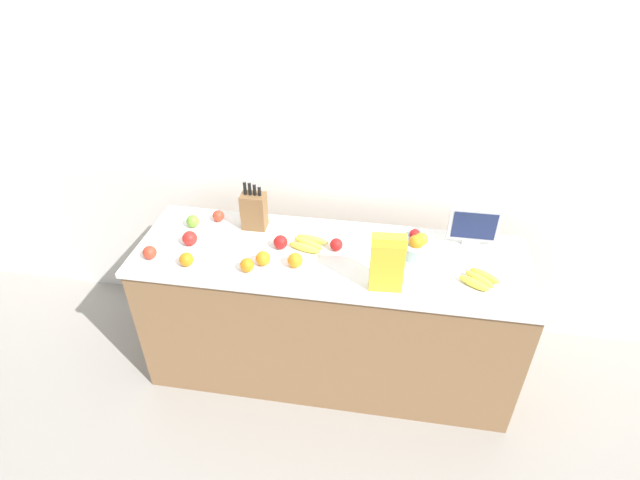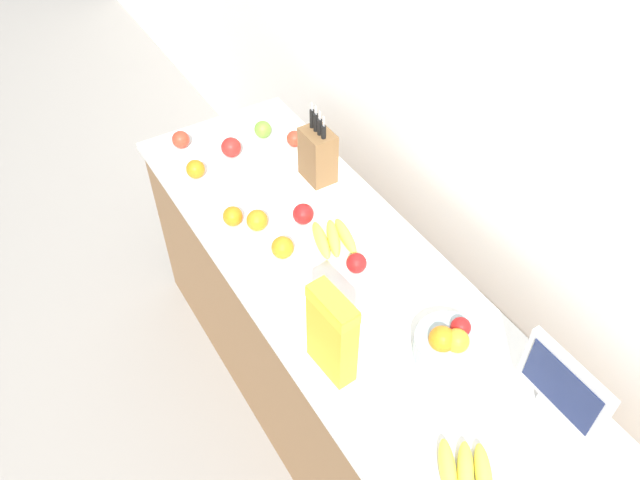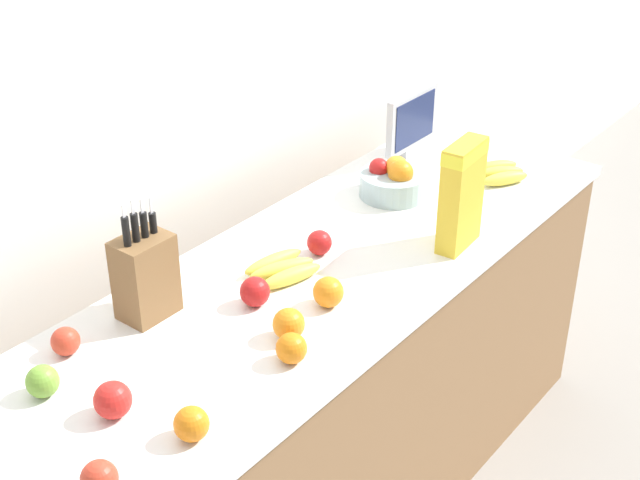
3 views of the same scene
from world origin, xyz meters
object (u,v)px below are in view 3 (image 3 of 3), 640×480
(fruit_bowl, at_px, (394,181))
(apple_middle, at_px, (319,243))
(knife_block, at_px, (145,276))
(orange_near_bowl, at_px, (328,292))
(apple_leftmost, at_px, (113,400))
(orange_front_left, at_px, (291,348))
(apple_front, at_px, (66,341))
(orange_front_center, at_px, (191,424))
(apple_rear, at_px, (42,381))
(banana_bunch_left, at_px, (499,173))
(orange_by_cereal, at_px, (289,324))
(cereal_box, at_px, (462,191))
(small_monitor, at_px, (412,122))
(apple_by_knife_block, at_px, (255,292))
(banana_bunch_right, at_px, (282,269))
(apple_rightmost, at_px, (99,479))

(fruit_bowl, bearing_deg, apple_middle, -174.34)
(knife_block, relative_size, orange_near_bowl, 4.07)
(apple_leftmost, height_order, orange_front_left, apple_leftmost)
(apple_front, bearing_deg, apple_middle, -13.73)
(knife_block, height_order, orange_front_center, knife_block)
(apple_rear, relative_size, apple_front, 1.08)
(banana_bunch_left, relative_size, orange_by_cereal, 2.80)
(knife_block, bearing_deg, cereal_box, -28.87)
(cereal_box, height_order, apple_middle, cereal_box)
(small_monitor, height_order, apple_by_knife_block, small_monitor)
(small_monitor, xyz_separation_m, orange_front_left, (-1.14, -0.42, -0.08))
(banana_bunch_left, bearing_deg, small_monitor, 92.66)
(cereal_box, height_order, orange_front_left, cereal_box)
(orange_front_left, bearing_deg, orange_by_cereal, 43.57)
(banana_bunch_left, xyz_separation_m, apple_rear, (-1.57, 0.25, 0.01))
(apple_leftmost, height_order, apple_rear, apple_leftmost)
(apple_rear, distance_m, orange_front_center, 0.36)
(orange_by_cereal, bearing_deg, banana_bunch_right, 43.53)
(apple_leftmost, xyz_separation_m, apple_by_knife_block, (0.49, 0.05, -0.00))
(small_monitor, distance_m, apple_rightmost, 1.72)
(fruit_bowl, height_order, orange_by_cereal, fruit_bowl)
(banana_bunch_right, distance_m, apple_rear, 0.69)
(knife_block, relative_size, small_monitor, 1.18)
(fruit_bowl, height_order, orange_front_center, fruit_bowl)
(knife_block, bearing_deg, orange_front_center, -121.98)
(orange_front_left, height_order, orange_near_bowl, orange_near_bowl)
(orange_by_cereal, bearing_deg, knife_block, 111.87)
(banana_bunch_right, bearing_deg, apple_leftmost, -172.58)
(apple_rightmost, bearing_deg, small_monitor, 13.40)
(apple_by_knife_block, bearing_deg, banana_bunch_left, -7.15)
(apple_leftmost, height_order, orange_near_bowl, apple_leftmost)
(apple_leftmost, height_order, orange_front_center, apple_leftmost)
(fruit_bowl, bearing_deg, apple_rightmost, -168.88)
(orange_front_left, bearing_deg, apple_by_knife_block, 60.70)
(fruit_bowl, bearing_deg, orange_by_cereal, -163.62)
(apple_rear, relative_size, orange_near_bowl, 0.93)
(fruit_bowl, height_order, apple_middle, fruit_bowl)
(apple_rightmost, xyz_separation_m, orange_front_left, (0.53, -0.02, 0.00))
(cereal_box, height_order, orange_near_bowl, cereal_box)
(apple_leftmost, relative_size, apple_front, 1.20)
(cereal_box, xyz_separation_m, apple_rear, (-1.12, 0.37, -0.13))
(apple_leftmost, relative_size, orange_front_center, 1.10)
(banana_bunch_left, height_order, banana_bunch_right, same)
(orange_front_center, distance_m, orange_near_bowl, 0.56)
(cereal_box, distance_m, apple_leftmost, 1.09)
(apple_front, relative_size, apple_middle, 0.97)
(orange_by_cereal, bearing_deg, apple_by_knife_block, 70.15)
(apple_middle, bearing_deg, banana_bunch_left, -12.29)
(fruit_bowl, distance_m, orange_by_cereal, 0.81)
(small_monitor, height_order, orange_by_cereal, small_monitor)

